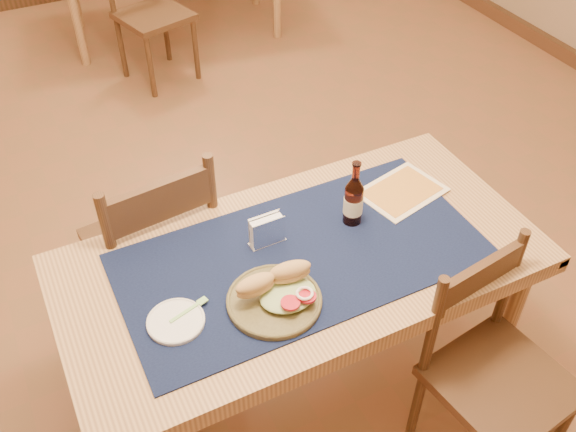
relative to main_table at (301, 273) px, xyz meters
name	(u,v)px	position (x,y,z in m)	size (l,w,h in m)	color
main_table	(301,273)	(0.00, 0.00, 0.00)	(1.60, 0.80, 0.75)	tan
placemat	(301,256)	(0.00, 0.00, 0.09)	(1.20, 0.60, 0.01)	#10193B
baseboard	(224,252)	(0.00, 0.80, -0.62)	(6.00, 7.00, 0.10)	#4C2D1B
chair_main_far	(155,247)	(-0.38, 0.51, -0.16)	(0.50, 0.50, 0.97)	#4C2D1B
chair_main_near	(493,370)	(0.46, -0.51, -0.20)	(0.47, 0.47, 0.89)	#4C2D1B
chair_back_near	(150,10)	(0.27, 2.68, -0.20)	(0.51, 0.51, 0.91)	#4C2D1B
sandwich_plate	(277,294)	(-0.16, -0.14, 0.12)	(0.29, 0.29, 0.11)	brown
side_plate	(176,321)	(-0.46, -0.08, 0.10)	(0.17, 0.17, 0.01)	white
fork	(192,308)	(-0.41, -0.06, 0.10)	(0.13, 0.05, 0.00)	#93D876
beer_bottle	(353,200)	(0.24, 0.07, 0.18)	(0.07, 0.07, 0.25)	#4E190E
napkin_holder	(267,231)	(-0.08, 0.11, 0.14)	(0.13, 0.05, 0.11)	white
menu_card	(402,191)	(0.48, 0.13, 0.09)	(0.34, 0.28, 0.01)	beige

